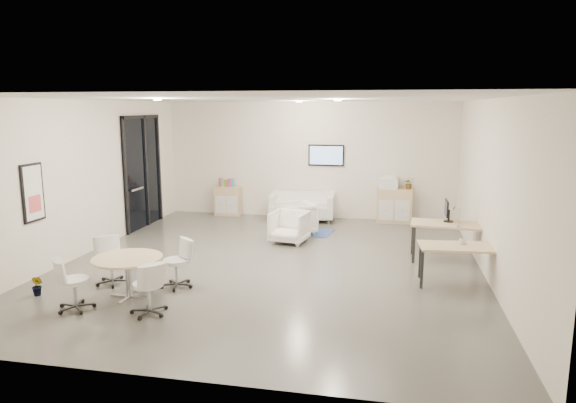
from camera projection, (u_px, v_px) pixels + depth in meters
The scene contains 21 objects.
room_shell at pixel (271, 183), 9.86m from camera, with size 9.60×10.60×4.80m.
glass_door at pixel (143, 169), 13.06m from camera, with size 0.09×1.90×2.85m.
artwork at pixel (33, 193), 9.10m from camera, with size 0.05×0.54×1.04m.
wall_tv at pixel (326, 155), 14.04m from camera, with size 0.98×0.06×0.58m.
ceiling_spots at pixel (271, 100), 10.42m from camera, with size 3.14×4.14×0.03m.
sideboard_left at pixel (228, 201), 14.65m from camera, with size 0.73×0.38×0.82m.
sideboard_right at pixel (394, 206), 13.71m from camera, with size 0.91×0.44×0.91m.
books at pixel (227, 183), 14.56m from camera, with size 0.43×0.14×0.22m.
printer at pixel (388, 182), 13.63m from camera, with size 0.50×0.42×0.35m.
loveseat at pixel (302, 207), 14.02m from camera, with size 1.79×1.00×0.65m.
blue_rug at pixel (305, 232), 12.72m from camera, with size 1.33×0.88×0.01m, color #2E4C8E.
armchair_left at pixel (296, 216), 12.48m from camera, with size 0.83×0.77×0.85m, color white.
armchair_right at pixel (289, 225), 11.66m from camera, with size 0.78×0.73×0.80m, color white.
desk_rear at pixel (449, 227), 10.24m from camera, with size 1.52×0.84×0.76m.
desk_front at pixel (460, 250), 8.80m from camera, with size 1.41×0.79×0.71m.
monitor at pixel (447, 210), 10.34m from camera, with size 0.20×0.50×0.44m.
round_table at pixel (128, 262), 8.23m from camera, with size 1.11×1.11×0.68m.
meeting_chairs at pixel (128, 273), 8.26m from camera, with size 2.06×2.06×0.82m.
plant_cabinet at pixel (409, 185), 13.55m from camera, with size 0.28×0.31×0.24m, color #3F7F3F.
plant_floor at pixel (38, 291), 8.39m from camera, with size 0.19×0.34×0.15m, color #3F7F3F.
cup at pixel (463, 241), 8.87m from camera, with size 0.12×0.10×0.12m, color white.
Camera 1 is at (2.25, -9.50, 3.04)m, focal length 32.00 mm.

